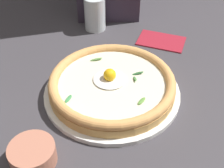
{
  "coord_description": "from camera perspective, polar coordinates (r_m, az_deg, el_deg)",
  "views": [
    {
      "loc": [
        -0.06,
        -0.57,
        0.52
      ],
      "look_at": [
        0.01,
        -0.01,
        0.03
      ],
      "focal_mm": 49.59,
      "sensor_mm": 36.0,
      "label": 1
    }
  ],
  "objects": [
    {
      "name": "folded_napkin",
      "position": [
        0.97,
        9.07,
        7.94
      ],
      "size": [
        0.17,
        0.14,
        0.01
      ],
      "primitive_type": "cube",
      "rotation": [
        0.0,
        0.0,
        5.82
      ],
      "color": "maroon",
      "rests_on": "ground"
    },
    {
      "name": "side_bowl",
      "position": [
        0.64,
        -14.43,
        -12.45
      ],
      "size": [
        0.09,
        0.09,
        0.04
      ],
      "primitive_type": "cylinder",
      "color": "#B97159",
      "rests_on": "ground"
    },
    {
      "name": "pizza",
      "position": [
        0.75,
        -0.01,
        0.02
      ],
      "size": [
        0.31,
        0.31,
        0.06
      ],
      "color": "#DCA559",
      "rests_on": "pizza_plate"
    },
    {
      "name": "ground_plane",
      "position": [
        0.79,
        -1.11,
        -2.24
      ],
      "size": [
        2.4,
        2.4,
        0.03
      ],
      "primitive_type": "cube",
      "color": "#3C393D",
      "rests_on": "ground"
    },
    {
      "name": "drinking_glass",
      "position": [
        1.01,
        -3.24,
        12.47
      ],
      "size": [
        0.07,
        0.07,
        0.11
      ],
      "color": "silver",
      "rests_on": "ground"
    },
    {
      "name": "pizza_plate",
      "position": [
        0.77,
        -0.0,
        -1.48
      ],
      "size": [
        0.33,
        0.33,
        0.01
      ],
      "primitive_type": "cylinder",
      "color": "white",
      "rests_on": "ground"
    }
  ]
}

